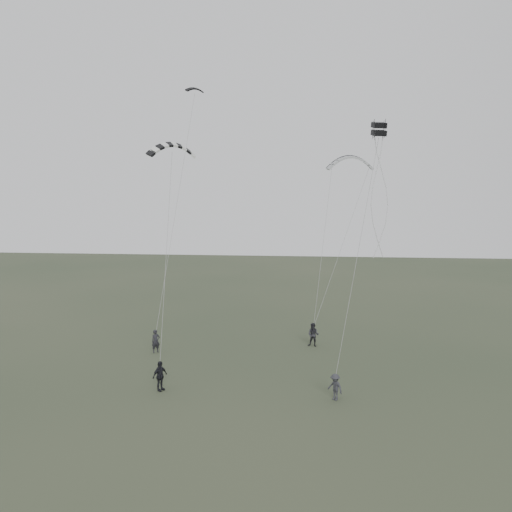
# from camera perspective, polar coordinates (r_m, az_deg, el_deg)

# --- Properties ---
(ground) EXTENTS (140.00, 140.00, 0.00)m
(ground) POSITION_cam_1_polar(r_m,az_deg,el_deg) (30.98, -2.51, -14.68)
(ground) COLOR #2F3B27
(ground) RESTS_ON ground
(flyer_left) EXTENTS (0.73, 0.69, 1.69)m
(flyer_left) POSITION_cam_1_polar(r_m,az_deg,el_deg) (37.80, -11.38, -9.52)
(flyer_left) COLOR black
(flyer_left) RESTS_ON ground
(flyer_right) EXTENTS (1.03, 0.90, 1.81)m
(flyer_right) POSITION_cam_1_polar(r_m,az_deg,el_deg) (38.77, 6.57, -8.94)
(flyer_right) COLOR #242329
(flyer_right) RESTS_ON ground
(flyer_center) EXTENTS (0.91, 1.11, 1.77)m
(flyer_center) POSITION_cam_1_polar(r_m,az_deg,el_deg) (30.59, -10.92, -13.31)
(flyer_center) COLOR black
(flyer_center) RESTS_ON ground
(flyer_far) EXTENTS (1.09, 1.07, 1.50)m
(flyer_far) POSITION_cam_1_polar(r_m,az_deg,el_deg) (29.16, 9.02, -14.56)
(flyer_far) COLOR #2B2C31
(flyer_far) RESTS_ON ground
(kite_dark_small) EXTENTS (1.55, 1.33, 0.63)m
(kite_dark_small) POSITION_cam_1_polar(r_m,az_deg,el_deg) (42.89, -7.02, 18.47)
(kite_dark_small) COLOR black
(kite_dark_small) RESTS_ON flyer_left
(kite_pale_large) EXTENTS (3.90, 1.56, 1.69)m
(kite_pale_large) POSITION_cam_1_polar(r_m,az_deg,el_deg) (42.05, 10.76, 11.05)
(kite_pale_large) COLOR #A8AAAD
(kite_pale_large) RESTS_ON flyer_right
(kite_striped) EXTENTS (3.39, 2.73, 1.46)m
(kite_striped) POSITION_cam_1_polar(r_m,az_deg,el_deg) (34.69, -9.58, 12.46)
(kite_striped) COLOR black
(kite_striped) RESTS_ON flyer_center
(kite_box) EXTENTS (0.91, 1.01, 0.89)m
(kite_box) POSITION_cam_1_polar(r_m,az_deg,el_deg) (30.49, 13.87, 13.90)
(kite_box) COLOR black
(kite_box) RESTS_ON flyer_far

